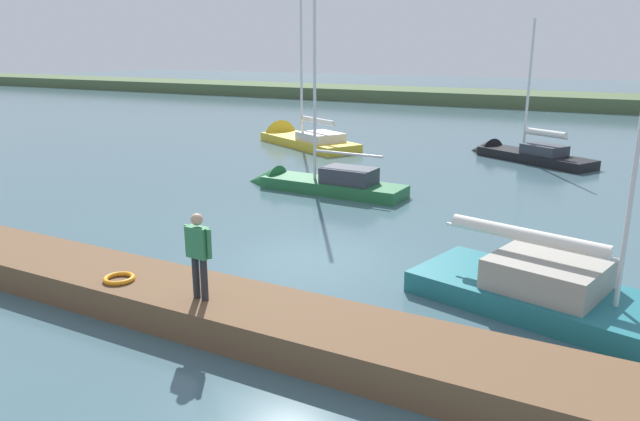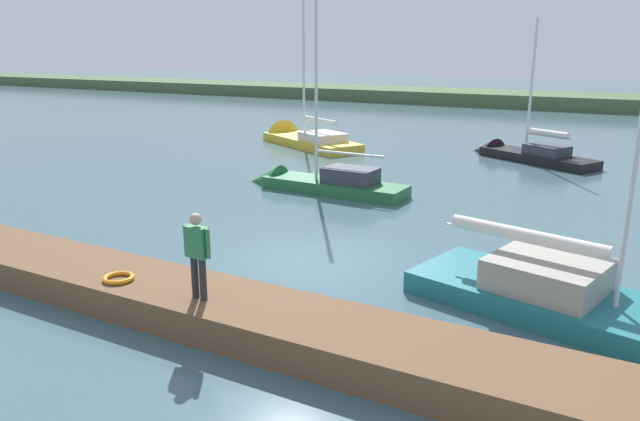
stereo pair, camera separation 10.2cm
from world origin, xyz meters
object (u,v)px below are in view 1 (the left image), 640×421
sailboat_mid_channel (294,141)px  sailboat_outer_mooring (519,157)px  person_on_dock (198,250)px  sailboat_far_right (315,187)px  life_ring_buoy (119,278)px

sailboat_mid_channel → sailboat_outer_mooring: sailboat_mid_channel is taller
sailboat_outer_mooring → person_on_dock: (1.98, 22.18, 1.56)m
sailboat_outer_mooring → person_on_dock: size_ratio=4.33×
sailboat_far_right → sailboat_mid_channel: bearing=-53.6°
life_ring_buoy → sailboat_outer_mooring: 22.64m
sailboat_mid_channel → sailboat_outer_mooring: 12.59m
sailboat_outer_mooring → person_on_dock: bearing=113.5°
life_ring_buoy → person_on_dock: (-2.13, -0.08, 0.96)m
life_ring_buoy → person_on_dock: 2.34m
life_ring_buoy → sailboat_mid_channel: sailboat_mid_channel is taller
sailboat_far_right → sailboat_outer_mooring: size_ratio=1.11×
sailboat_outer_mooring → life_ring_buoy: bearing=108.2°
life_ring_buoy → sailboat_mid_channel: bearing=-68.5°
sailboat_far_right → person_on_dock: sailboat_far_right is taller
person_on_dock → sailboat_mid_channel: bearing=29.8°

